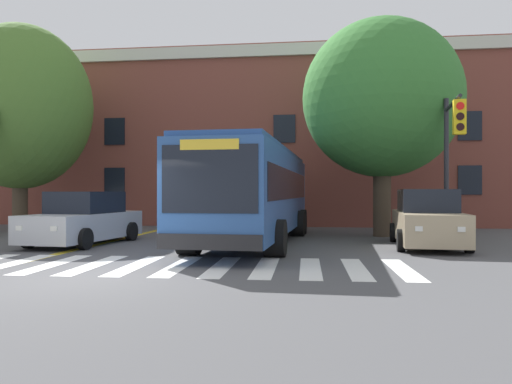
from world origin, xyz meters
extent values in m
plane|color=#4C4C4F|center=(0.00, 0.00, 0.00)|extent=(120.00, 120.00, 0.00)
cube|color=white|center=(-2.80, 1.63, 0.00)|extent=(0.55, 3.32, 0.01)
cube|color=white|center=(-1.78, 1.65, 0.00)|extent=(0.55, 3.32, 0.01)
cube|color=white|center=(-0.75, 1.67, 0.00)|extent=(0.55, 3.32, 0.01)
cube|color=white|center=(0.27, 1.70, 0.00)|extent=(0.55, 3.32, 0.01)
cube|color=white|center=(1.30, 1.72, 0.00)|extent=(0.55, 3.32, 0.01)
cube|color=white|center=(2.32, 1.75, 0.00)|extent=(0.55, 3.32, 0.01)
cube|color=white|center=(3.34, 1.77, 0.00)|extent=(0.55, 3.32, 0.01)
cube|color=white|center=(4.37, 1.80, 0.00)|extent=(0.55, 3.32, 0.01)
cube|color=white|center=(5.39, 1.82, 0.00)|extent=(0.55, 3.32, 0.01)
cube|color=white|center=(6.42, 1.85, 0.00)|extent=(0.55, 3.32, 0.01)
cube|color=gold|center=(-2.78, 15.71, 0.00)|extent=(0.12, 36.00, 0.01)
cube|color=gold|center=(-2.62, 15.71, 0.00)|extent=(0.12, 36.00, 0.01)
cube|color=#2D5699|center=(2.39, 7.42, 1.72)|extent=(3.09, 12.08, 2.60)
cube|color=black|center=(3.65, 7.36, 1.98)|extent=(0.57, 11.00, 0.94)
cube|color=black|center=(1.13, 7.48, 1.98)|extent=(0.57, 11.00, 0.94)
cube|color=black|center=(2.10, 1.43, 2.04)|extent=(2.25, 0.14, 1.56)
cube|color=yellow|center=(2.10, 1.43, 2.82)|extent=(1.38, 0.10, 0.24)
cube|color=#232326|center=(2.10, 1.40, 0.60)|extent=(2.45, 0.22, 0.36)
cube|color=#294E89|center=(2.39, 7.42, 3.10)|extent=(2.92, 11.59, 0.16)
cylinder|color=black|center=(3.40, 3.65, 0.50)|extent=(0.61, 1.04, 1.01)
cylinder|color=black|center=(1.02, 3.77, 0.50)|extent=(0.61, 1.04, 1.01)
cylinder|color=black|center=(3.72, 10.05, 0.50)|extent=(0.61, 1.04, 1.01)
cylinder|color=black|center=(1.33, 10.17, 0.50)|extent=(0.61, 1.04, 1.01)
cylinder|color=black|center=(3.77, 11.15, 0.50)|extent=(0.61, 1.04, 1.01)
cylinder|color=black|center=(1.39, 11.26, 0.50)|extent=(0.61, 1.04, 1.01)
cube|color=#B7BABF|center=(-3.23, 6.16, 0.61)|extent=(2.40, 4.96, 0.86)
cube|color=black|center=(-3.21, 6.30, 1.40)|extent=(1.94, 2.46, 0.72)
cube|color=white|center=(-2.91, 3.70, 0.70)|extent=(0.20, 0.06, 0.14)
cube|color=white|center=(-4.05, 3.82, 0.70)|extent=(0.20, 0.06, 0.14)
cylinder|color=black|center=(-2.42, 4.58, 0.33)|extent=(0.29, 0.68, 0.66)
cylinder|color=black|center=(-4.35, 4.79, 0.33)|extent=(0.29, 0.68, 0.66)
cylinder|color=black|center=(-2.10, 7.53, 0.33)|extent=(0.29, 0.68, 0.66)
cylinder|color=black|center=(-4.03, 7.74, 0.33)|extent=(0.29, 0.68, 0.66)
cube|color=tan|center=(7.98, 6.68, 0.65)|extent=(2.16, 4.83, 0.93)
cube|color=black|center=(7.99, 6.82, 1.47)|extent=(1.80, 2.37, 0.72)
cube|color=white|center=(8.35, 4.27, 0.74)|extent=(0.20, 0.05, 0.14)
cube|color=white|center=(7.26, 4.35, 0.74)|extent=(0.20, 0.05, 0.14)
cylinder|color=black|center=(8.80, 5.16, 0.33)|extent=(0.27, 0.67, 0.66)
cylinder|color=black|center=(6.94, 5.29, 0.33)|extent=(0.27, 0.67, 0.66)
cylinder|color=black|center=(9.02, 8.07, 0.33)|extent=(0.27, 0.67, 0.66)
cylinder|color=black|center=(7.16, 8.20, 0.33)|extent=(0.27, 0.67, 0.66)
cube|color=#AD1E1E|center=(2.32, 17.94, 0.62)|extent=(1.83, 3.90, 0.90)
cube|color=black|center=(2.33, 17.98, 1.46)|extent=(1.60, 2.17, 0.78)
cube|color=white|center=(2.77, 15.98, 0.71)|extent=(0.20, 0.05, 0.14)
cube|color=white|center=(1.75, 16.02, 0.71)|extent=(0.20, 0.05, 0.14)
cylinder|color=black|center=(3.16, 16.72, 0.30)|extent=(0.24, 0.61, 0.60)
cylinder|color=black|center=(1.41, 16.78, 0.30)|extent=(0.24, 0.61, 0.60)
cylinder|color=black|center=(3.24, 19.10, 0.30)|extent=(0.24, 0.61, 0.60)
cylinder|color=black|center=(1.49, 19.16, 0.30)|extent=(0.24, 0.61, 0.60)
cylinder|color=#28282D|center=(8.85, 7.88, 2.45)|extent=(0.16, 0.16, 4.91)
cylinder|color=#28282D|center=(8.72, 6.55, 4.50)|extent=(0.38, 2.68, 0.11)
cube|color=yellow|center=(8.60, 5.37, 3.90)|extent=(0.37, 0.31, 1.00)
cylinder|color=red|center=(8.58, 5.22, 4.20)|extent=(0.22, 0.05, 0.22)
cylinder|color=black|center=(8.58, 5.22, 3.90)|extent=(0.22, 0.05, 0.22)
cylinder|color=black|center=(8.58, 5.22, 3.60)|extent=(0.22, 0.05, 0.22)
cylinder|color=#4C3D2D|center=(7.04, 10.40, 1.40)|extent=(0.69, 0.69, 2.79)
ellipsoid|color=#387A33|center=(7.04, 10.40, 5.42)|extent=(8.56, 8.65, 6.18)
cylinder|color=#4C3D2D|center=(-8.56, 10.97, 1.22)|extent=(0.64, 0.64, 2.43)
ellipsoid|color=#4C752D|center=(-8.56, 10.97, 5.53)|extent=(6.91, 6.19, 7.29)
cube|color=brown|center=(-1.56, 20.24, 4.63)|extent=(33.29, 9.90, 9.27)
cube|color=beige|center=(-1.56, 15.21, 8.87)|extent=(33.29, 0.16, 0.60)
cube|color=black|center=(-6.00, 15.26, 2.32)|extent=(1.10, 0.06, 1.40)
cube|color=black|center=(2.88, 15.26, 2.32)|extent=(1.10, 0.06, 1.40)
cube|color=black|center=(11.75, 15.26, 2.32)|extent=(1.10, 0.06, 1.40)
cube|color=black|center=(-6.00, 15.26, 4.91)|extent=(1.10, 0.06, 1.40)
cube|color=black|center=(2.88, 15.26, 4.91)|extent=(1.10, 0.06, 1.40)
cube|color=black|center=(11.75, 15.26, 4.91)|extent=(1.10, 0.06, 1.40)
camera|label=1|loc=(4.54, -9.63, 1.73)|focal=35.00mm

